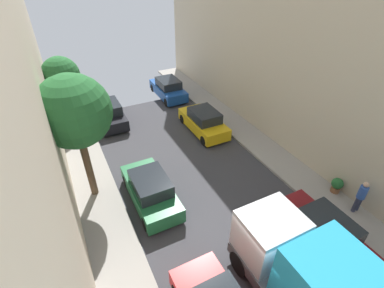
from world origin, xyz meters
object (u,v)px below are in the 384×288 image
Objects in this scene: street_tree_0 at (74,112)px; potted_plant_0 at (55,93)px; parked_car_left_3 at (151,190)px; potted_plant_4 at (337,185)px; pedestrian at (361,196)px; street_tree_2 at (61,75)px; parked_car_right_3 at (204,122)px; parked_car_right_2 at (323,233)px; potted_plant_1 at (60,103)px; parked_car_left_4 at (109,113)px; parked_car_right_4 at (168,89)px.

street_tree_0 reaches higher than potted_plant_0.
potted_plant_4 is (8.39, -3.68, -0.13)m from parked_car_left_3.
street_tree_0 is at bearing -86.82° from potted_plant_0.
pedestrian is 12.99m from street_tree_0.
parked_car_right_3 is at bearing -32.71° from street_tree_2.
parked_car_right_2 is at bearing -66.97° from potted_plant_0.
potted_plant_1 is (-0.56, 2.61, -2.98)m from street_tree_2.
potted_plant_0 is at bearing 113.03° from parked_car_right_2.
street_tree_2 is at bearing -77.82° from potted_plant_1.
pedestrian is 2.48× the size of potted_plant_0.
parked_car_left_3 is 9.16m from potted_plant_4.
street_tree_2 reaches higher than parked_car_right_2.
parked_car_right_3 is at bearing -49.38° from potted_plant_0.
parked_car_left_4 is 2.44× the size of pedestrian.
parked_car_left_4 is 6.07× the size of potted_plant_0.
street_tree_2 is (-7.75, -1.12, 2.84)m from parked_car_right_4.
potted_plant_0 is (-3.08, 14.48, -0.20)m from parked_car_left_3.
parked_car_right_4 is (5.40, 2.07, 0.00)m from parked_car_left_4.
parked_car_right_4 is 15.90m from pedestrian.
parked_car_right_2 is 6.07× the size of potted_plant_0.
parked_car_right_2 is 3.49m from potted_plant_4.
pedestrian is (2.80, 0.51, 0.35)m from parked_car_right_2.
potted_plant_4 is at bearing -57.71° from potted_plant_0.
parked_car_left_4 reaches higher than potted_plant_1.
street_tree_0 is at bearing 147.85° from pedestrian.
parked_car_left_3 is 1.00× the size of parked_car_right_4.
pedestrian is at bearing -31.23° from parked_car_left_3.
parked_car_left_3 is 2.44× the size of pedestrian.
street_tree_2 reaches higher than parked_car_left_4.
parked_car_right_3 is 0.69× the size of street_tree_0.
pedestrian is 22.49m from potted_plant_0.
potted_plant_1 is at bearing 129.24° from parked_car_left_4.
parked_car_left_4 is 6.73m from parked_car_right_3.
street_tree_0 is at bearing -87.08° from potted_plant_1.
potted_plant_4 is (0.19, 1.29, -0.48)m from pedestrian.
parked_car_right_2 is 0.69× the size of street_tree_0.
street_tree_2 is at bearing -171.77° from parked_car_right_4.
parked_car_right_3 is at bearing 20.55° from street_tree_0.
street_tree_0 is at bearing -108.89° from parked_car_left_4.
pedestrian is 0.28× the size of street_tree_0.
parked_car_right_4 is 14.67m from potted_plant_4.
parked_car_right_3 is (5.40, -4.02, 0.00)m from parked_car_left_4.
parked_car_right_2 is 1.00× the size of parked_car_right_3.
parked_car_left_4 is at bearing -62.28° from potted_plant_0.
potted_plant_1 is (-11.10, 17.14, -0.49)m from pedestrian.
parked_car_right_4 is 6.07× the size of potted_plant_0.
parked_car_left_4 is 3.81m from street_tree_2.
parked_car_right_4 is (0.00, 16.16, 0.00)m from parked_car_right_2.
street_tree_2 is at bearing 147.29° from parked_car_right_3.
street_tree_2 is at bearing 157.88° from parked_car_left_4.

